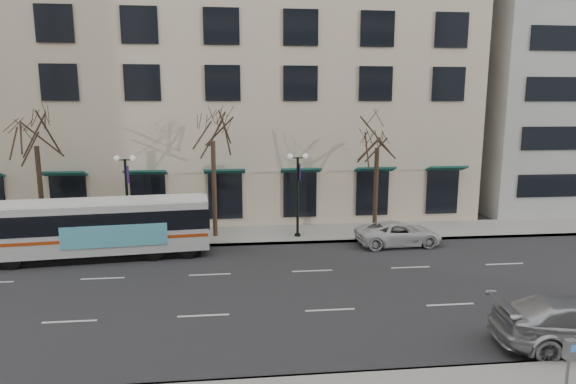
{
  "coord_description": "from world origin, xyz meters",
  "views": [
    {
      "loc": [
        1.44,
        -20.05,
        8.08
      ],
      "look_at": [
        3.78,
        2.21,
        4.0
      ],
      "focal_mm": 30.0,
      "sensor_mm": 36.0,
      "label": 1
    }
  ],
  "objects": [
    {
      "name": "white_pickup",
      "position": [
        10.67,
        6.2,
        0.69
      ],
      "size": [
        5.06,
        2.52,
        1.38
      ],
      "primitive_type": "imported",
      "rotation": [
        0.0,
        0.0,
        1.62
      ],
      "color": "#BABABA",
      "rests_on": "ground"
    },
    {
      "name": "city_bus",
      "position": [
        -5.87,
        5.59,
        1.7
      ],
      "size": [
        11.67,
        3.62,
        3.11
      ],
      "rotation": [
        0.0,
        0.0,
        0.1
      ],
      "color": "silver",
      "rests_on": "ground"
    },
    {
      "name": "tree_far_left",
      "position": [
        -10.0,
        8.8,
        6.7
      ],
      "size": [
        3.6,
        3.6,
        8.34
      ],
      "color": "black",
      "rests_on": "ground"
    },
    {
      "name": "sidewalk_far",
      "position": [
        5.0,
        9.0,
        0.07
      ],
      "size": [
        80.0,
        4.0,
        0.15
      ],
      "primitive_type": "cube",
      "color": "gray",
      "rests_on": "ground"
    },
    {
      "name": "building_hotel",
      "position": [
        -2.0,
        21.0,
        12.0
      ],
      "size": [
        40.0,
        20.0,
        24.0
      ],
      "primitive_type": "cube",
      "color": "#BFB092",
      "rests_on": "ground"
    },
    {
      "name": "pay_station",
      "position": [
        10.6,
        -8.52,
        1.21
      ],
      "size": [
        0.34,
        0.25,
        1.47
      ],
      "rotation": [
        0.0,
        0.0,
        0.15
      ],
      "color": "gray",
      "rests_on": "sidewalk_near"
    },
    {
      "name": "tree_far_mid",
      "position": [
        0.0,
        8.8,
        6.91
      ],
      "size": [
        3.6,
        3.6,
        8.55
      ],
      "color": "black",
      "rests_on": "ground"
    },
    {
      "name": "lamp_post_right",
      "position": [
        5.01,
        8.2,
        2.94
      ],
      "size": [
        1.22,
        0.45,
        5.21
      ],
      "color": "black",
      "rests_on": "ground"
    },
    {
      "name": "lamp_post_left",
      "position": [
        -4.99,
        8.2,
        2.94
      ],
      "size": [
        1.22,
        0.45,
        5.21
      ],
      "color": "black",
      "rests_on": "ground"
    },
    {
      "name": "ground",
      "position": [
        0.0,
        0.0,
        0.0
      ],
      "size": [
        160.0,
        160.0,
        0.0
      ],
      "primitive_type": "plane",
      "color": "black",
      "rests_on": "ground"
    },
    {
      "name": "tree_far_right",
      "position": [
        10.0,
        8.8,
        6.42
      ],
      "size": [
        3.6,
        3.6,
        8.06
      ],
      "color": "black",
      "rests_on": "ground"
    }
  ]
}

